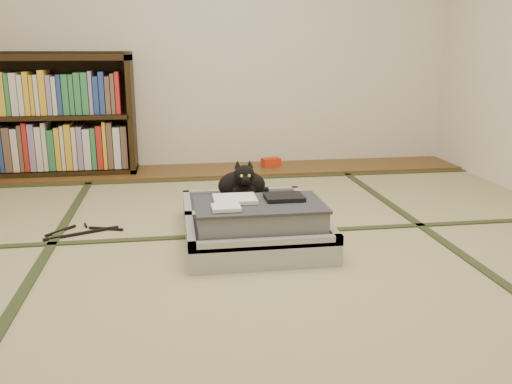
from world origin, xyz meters
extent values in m
plane|color=tan|center=(0.00, 0.00, 0.00)|extent=(4.50, 4.50, 0.00)
cube|color=brown|center=(0.00, 2.00, 0.01)|extent=(4.00, 0.50, 0.02)
cube|color=red|center=(0.44, 2.03, 0.06)|extent=(0.17, 0.12, 0.07)
plane|color=silver|center=(0.00, 2.25, 1.20)|extent=(4.00, 0.00, 4.00)
cube|color=#2D381E|center=(-1.00, 0.00, 0.00)|extent=(0.05, 4.50, 0.01)
cube|color=#2D381E|center=(1.00, 0.00, 0.00)|extent=(0.05, 4.50, 0.01)
cube|color=#2D381E|center=(0.00, 0.40, 0.00)|extent=(4.00, 0.05, 0.01)
cube|color=#2D381E|center=(0.00, 1.70, 0.00)|extent=(4.00, 0.05, 0.01)
cube|color=black|center=(-0.68, 2.07, 0.47)|extent=(0.04, 0.35, 0.97)
cube|color=black|center=(-1.42, 2.07, 0.03)|extent=(1.51, 0.35, 0.04)
cube|color=black|center=(-1.42, 2.07, 0.91)|extent=(1.51, 0.35, 0.04)
cube|color=black|center=(-1.42, 2.07, 0.47)|extent=(1.45, 0.35, 0.03)
cube|color=black|center=(-1.42, 2.23, 0.47)|extent=(1.51, 0.02, 0.97)
cube|color=gray|center=(-1.42, 2.05, 0.25)|extent=(1.36, 0.24, 0.41)
cube|color=gray|center=(-1.42, 2.05, 0.66)|extent=(1.36, 0.24, 0.37)
cube|color=#A8A9AD|center=(0.03, 0.12, 0.06)|extent=(0.70, 0.47, 0.12)
cube|color=#2F2E36|center=(0.03, 0.12, 0.09)|extent=(0.63, 0.39, 0.09)
cube|color=#A8A9AD|center=(0.03, -0.09, 0.13)|extent=(0.70, 0.04, 0.05)
cube|color=#A8A9AD|center=(0.03, 0.34, 0.13)|extent=(0.70, 0.04, 0.05)
cube|color=#A8A9AD|center=(-0.30, 0.12, 0.13)|extent=(0.04, 0.47, 0.05)
cube|color=#A8A9AD|center=(0.36, 0.12, 0.13)|extent=(0.04, 0.47, 0.05)
cube|color=#A8A9AD|center=(0.03, 0.59, 0.06)|extent=(0.70, 0.47, 0.12)
cube|color=#2F2E36|center=(0.03, 0.59, 0.09)|extent=(0.63, 0.39, 0.09)
cube|color=#A8A9AD|center=(0.03, 0.38, 0.13)|extent=(0.70, 0.04, 0.05)
cube|color=#A8A9AD|center=(0.03, 0.81, 0.13)|extent=(0.70, 0.04, 0.05)
cube|color=#A8A9AD|center=(-0.30, 0.59, 0.13)|extent=(0.04, 0.47, 0.05)
cube|color=#A8A9AD|center=(0.36, 0.59, 0.13)|extent=(0.04, 0.47, 0.05)
cylinder|color=black|center=(0.03, 0.36, 0.13)|extent=(0.63, 0.02, 0.02)
cube|color=gray|center=(0.03, 0.12, 0.18)|extent=(0.60, 0.37, 0.12)
cube|color=#323239|center=(0.03, 0.12, 0.25)|extent=(0.62, 0.38, 0.01)
cube|color=white|center=(-0.08, 0.17, 0.27)|extent=(0.21, 0.17, 0.02)
cube|color=black|center=(0.16, 0.17, 0.27)|extent=(0.19, 0.15, 0.02)
cube|color=white|center=(-0.14, 0.03, 0.27)|extent=(0.13, 0.11, 0.02)
cube|color=white|center=(-0.18, -0.10, 0.07)|extent=(0.06, 0.01, 0.04)
cube|color=white|center=(-0.06, -0.10, 0.05)|extent=(0.05, 0.01, 0.03)
cube|color=orange|center=(0.26, -0.10, 0.07)|extent=(0.05, 0.01, 0.03)
cube|color=#197F33|center=(0.20, -0.10, 0.09)|extent=(0.04, 0.01, 0.03)
ellipsoid|color=black|center=(0.01, 0.63, 0.22)|extent=(0.27, 0.18, 0.17)
ellipsoid|color=black|center=(0.01, 0.55, 0.20)|extent=(0.13, 0.10, 0.10)
ellipsoid|color=black|center=(0.01, 0.52, 0.30)|extent=(0.12, 0.11, 0.11)
sphere|color=black|center=(0.01, 0.48, 0.28)|extent=(0.05, 0.05, 0.05)
cone|color=black|center=(-0.02, 0.54, 0.36)|extent=(0.04, 0.05, 0.05)
cone|color=black|center=(0.04, 0.54, 0.36)|extent=(0.04, 0.05, 0.05)
sphere|color=#A5BF33|center=(-0.01, 0.47, 0.31)|extent=(0.02, 0.02, 0.02)
sphere|color=#A5BF33|center=(0.03, 0.47, 0.31)|extent=(0.02, 0.02, 0.02)
cylinder|color=black|center=(0.10, 0.72, 0.16)|extent=(0.17, 0.10, 0.03)
torus|color=white|center=(0.19, 0.65, 0.14)|extent=(0.10, 0.10, 0.01)
torus|color=white|center=(0.20, 0.64, 0.15)|extent=(0.08, 0.08, 0.01)
cube|color=black|center=(-0.87, 0.54, 0.01)|extent=(0.38, 0.18, 0.01)
cube|color=black|center=(-0.99, 0.60, 0.01)|extent=(0.14, 0.17, 0.01)
cube|color=black|center=(-0.75, 0.60, 0.01)|extent=(0.19, 0.08, 0.01)
cylinder|color=black|center=(-0.87, 0.68, 0.01)|extent=(0.03, 0.07, 0.01)
camera|label=1|loc=(-0.37, -2.34, 0.97)|focal=38.00mm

